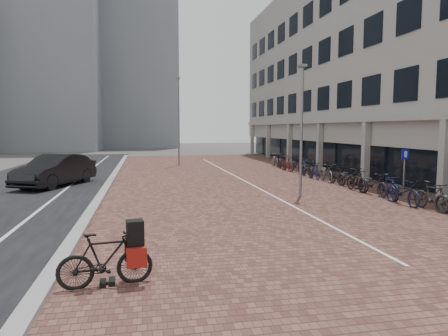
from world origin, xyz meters
TOP-DOWN VIEW (x-y plane):
  - ground at (0.00, 0.00)m, footprint 140.00×140.00m
  - plaza_brick at (2.00, 12.00)m, footprint 14.50×42.00m
  - street_asphalt at (-9.00, 12.00)m, footprint 8.00×50.00m
  - curb at (-5.10, 12.00)m, footprint 0.35×42.00m
  - lane_line at (-7.00, 12.00)m, footprint 0.12×44.00m
  - parking_line at (2.20, 12.00)m, footprint 0.10×30.00m
  - office_building at (12.97, 16.00)m, footprint 8.40×40.00m
  - bg_towers at (-14.34, 48.94)m, footprint 33.00×23.00m
  - car_dark at (-7.70, 11.33)m, footprint 3.62×5.21m
  - hero_bike at (-3.99, -2.85)m, footprint 1.79×0.71m
  - shoes at (-3.97, -2.81)m, footprint 0.43×0.37m
  - parking_sign at (7.50, 4.72)m, footprint 0.42×0.17m
  - lamp_near at (3.34, 5.88)m, footprint 0.12×0.12m
  - lamp_far at (-0.58, 21.41)m, footprint 0.12×0.12m
  - bike_row at (6.60, 10.20)m, footprint 1.34×20.44m

SIDE VIEW (x-z plane):
  - ground at x=0.00m, z-range 0.00..0.00m
  - street_asphalt at x=-9.00m, z-range -0.01..0.02m
  - plaza_brick at x=2.00m, z-range -0.01..0.03m
  - lane_line at x=-7.00m, z-range 0.02..0.02m
  - parking_line at x=2.20m, z-range 0.03..0.04m
  - shoes at x=-3.97m, z-range 0.00..0.10m
  - curb at x=-5.10m, z-range 0.00..0.14m
  - bike_row at x=6.60m, z-range 0.00..1.05m
  - hero_bike at x=-3.99m, z-range -0.07..1.16m
  - car_dark at x=-7.70m, z-range 0.00..1.63m
  - parking_sign at x=7.50m, z-range 0.32..2.40m
  - lamp_near at x=3.34m, z-range 0.00..5.55m
  - lamp_far at x=-0.58m, z-range 0.00..6.81m
  - office_building at x=12.97m, z-range 0.94..15.94m
  - bg_towers at x=-14.34m, z-range -2.04..29.96m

